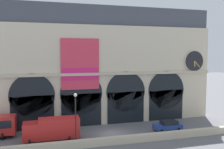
{
  "coord_description": "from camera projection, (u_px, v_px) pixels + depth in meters",
  "views": [
    {
      "loc": [
        -9.52,
        -34.47,
        11.9
      ],
      "look_at": [
        1.37,
        5.0,
        8.46
      ],
      "focal_mm": 39.21,
      "sensor_mm": 36.0,
      "label": 1
    }
  ],
  "objects": [
    {
      "name": "street_lamp_quayside",
      "position": [
        76.0,
        113.0,
        31.29
      ],
      "size": [
        0.44,
        0.44,
        6.9
      ],
      "color": "black",
      "rests_on": "ground"
    },
    {
      "name": "ground_plane",
      "position": [
        112.0,
        134.0,
        36.63
      ],
      "size": [
        200.0,
        200.0,
        0.0
      ],
      "primitive_type": "plane",
      "color": "slate"
    },
    {
      "name": "station_building",
      "position": [
        101.0,
        66.0,
        42.82
      ],
      "size": [
        39.89,
        5.01,
        20.02
      ],
      "color": "beige",
      "rests_on": "ground"
    },
    {
      "name": "quay_parapet_wall",
      "position": [
        121.0,
        140.0,
        32.4
      ],
      "size": [
        90.0,
        0.7,
        1.03
      ],
      "primitive_type": "cube",
      "color": "beige",
      "rests_on": "ground"
    },
    {
      "name": "box_truck_midwest",
      "position": [
        53.0,
        129.0,
        33.47
      ],
      "size": [
        7.5,
        2.91,
        3.12
      ],
      "color": "red",
      "rests_on": "ground"
    },
    {
      "name": "car_mideast",
      "position": [
        168.0,
        125.0,
        38.06
      ],
      "size": [
        4.4,
        2.22,
        1.55
      ],
      "color": "#28479E",
      "rests_on": "ground"
    }
  ]
}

